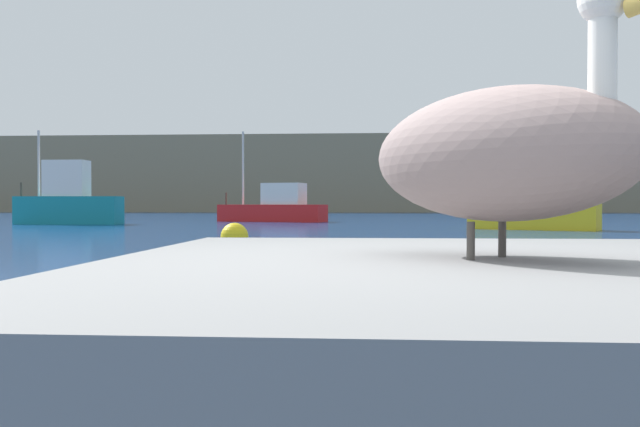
# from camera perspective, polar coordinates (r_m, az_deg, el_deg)

# --- Properties ---
(hillside_backdrop) EXTENTS (140.00, 10.25, 8.99)m
(hillside_backdrop) POSITION_cam_1_polar(r_m,az_deg,el_deg) (82.12, 4.25, 3.26)
(hillside_backdrop) COLOR #7F755B
(hillside_backdrop) RESTS_ON ground
(pier_dock) EXTENTS (2.91, 3.01, 0.84)m
(pier_dock) POSITION_cam_1_polar(r_m,az_deg,el_deg) (2.65, 14.79, -12.80)
(pier_dock) COLOR gray
(pier_dock) RESTS_ON ground
(pelican) EXTENTS (1.22, 1.20, 0.94)m
(pelican) POSITION_cam_1_polar(r_m,az_deg,el_deg) (2.58, 15.07, 5.03)
(pelican) COLOR gray
(pelican) RESTS_ON pier_dock
(fishing_boat_teal) EXTENTS (5.19, 1.39, 4.70)m
(fishing_boat_teal) POSITION_cam_1_polar(r_m,az_deg,el_deg) (36.16, -20.37, 1.02)
(fishing_boat_teal) COLOR teal
(fishing_boat_teal) RESTS_ON ground
(fishing_boat_red) EXTENTS (6.38, 3.28, 5.22)m
(fishing_boat_red) POSITION_cam_1_polar(r_m,az_deg,el_deg) (38.91, -3.76, 0.50)
(fishing_boat_red) COLOR red
(fishing_boat_red) RESTS_ON ground
(fishing_boat_yellow) EXTENTS (5.06, 3.53, 5.30)m
(fishing_boat_yellow) POSITION_cam_1_polar(r_m,az_deg,el_deg) (28.21, 17.92, 0.51)
(fishing_boat_yellow) COLOR yellow
(fishing_boat_yellow) RESTS_ON ground
(mooring_buoy) EXTENTS (0.61, 0.61, 0.61)m
(mooring_buoy) POSITION_cam_1_polar(r_m,az_deg,el_deg) (15.14, -7.19, -1.94)
(mooring_buoy) COLOR yellow
(mooring_buoy) RESTS_ON ground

